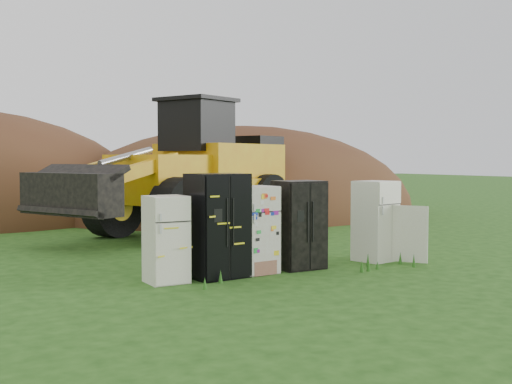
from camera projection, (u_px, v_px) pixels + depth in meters
ground at (282, 270)px, 12.71m from camera, size 120.00×120.00×0.00m
fridge_leftmost at (166, 239)px, 11.39m from camera, size 0.69×0.67×1.55m
fridge_black_side at (217, 226)px, 11.89m from camera, size 1.07×0.88×1.93m
fridge_sticker at (254, 230)px, 12.34m from camera, size 0.80×0.75×1.68m
fridge_dark_mid at (299, 225)px, 12.85m from camera, size 0.91×0.75×1.77m
fridge_open_door at (375, 221)px, 13.84m from camera, size 0.92×0.87×1.73m
wheel_loader at (173, 166)px, 18.09m from camera, size 8.88×6.33×3.98m
dirt_mound_right at (244, 214)px, 25.34m from camera, size 14.81×10.86×7.00m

